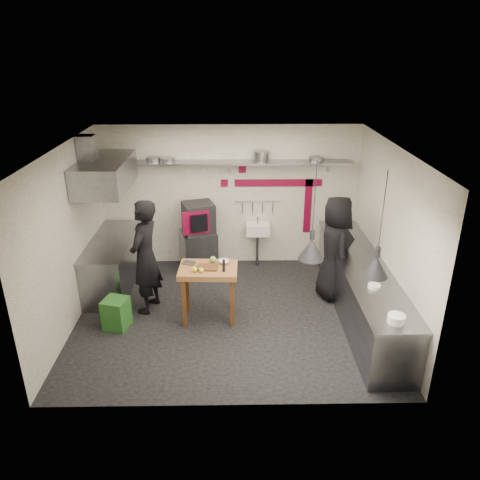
{
  "coord_description": "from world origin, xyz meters",
  "views": [
    {
      "loc": [
        0.06,
        -6.7,
        4.22
      ],
      "look_at": [
        0.17,
        0.3,
        1.24
      ],
      "focal_mm": 35.0,
      "sensor_mm": 36.0,
      "label": 1
    }
  ],
  "objects_px": {
    "prep_table": "(209,293)",
    "chef_right": "(335,248)",
    "combi_oven": "(199,218)",
    "green_bin": "(116,313)",
    "chef_left": "(145,257)",
    "oven_stand": "(199,250)"
  },
  "relations": [
    {
      "from": "combi_oven",
      "to": "prep_table",
      "type": "xyz_separation_m",
      "value": [
        0.26,
        -1.81,
        -0.63
      ]
    },
    {
      "from": "combi_oven",
      "to": "prep_table",
      "type": "relative_size",
      "value": 0.63
    },
    {
      "from": "oven_stand",
      "to": "chef_left",
      "type": "relative_size",
      "value": 0.41
    },
    {
      "from": "oven_stand",
      "to": "green_bin",
      "type": "bearing_deg",
      "value": -137.42
    },
    {
      "from": "oven_stand",
      "to": "chef_left",
      "type": "height_order",
      "value": "chef_left"
    },
    {
      "from": "green_bin",
      "to": "prep_table",
      "type": "distance_m",
      "value": 1.5
    },
    {
      "from": "combi_oven",
      "to": "chef_right",
      "type": "height_order",
      "value": "chef_right"
    },
    {
      "from": "combi_oven",
      "to": "chef_right",
      "type": "distance_m",
      "value": 2.68
    },
    {
      "from": "green_bin",
      "to": "chef_right",
      "type": "distance_m",
      "value": 3.8
    },
    {
      "from": "green_bin",
      "to": "oven_stand",
      "type": "bearing_deg",
      "value": 60.45
    },
    {
      "from": "chef_left",
      "to": "chef_right",
      "type": "xyz_separation_m",
      "value": [
        3.2,
        0.39,
        -0.04
      ]
    },
    {
      "from": "green_bin",
      "to": "chef_right",
      "type": "height_order",
      "value": "chef_right"
    },
    {
      "from": "green_bin",
      "to": "prep_table",
      "type": "height_order",
      "value": "prep_table"
    },
    {
      "from": "prep_table",
      "to": "chef_right",
      "type": "xyz_separation_m",
      "value": [
        2.16,
        0.69,
        0.47
      ]
    },
    {
      "from": "combi_oven",
      "to": "chef_right",
      "type": "bearing_deg",
      "value": -42.87
    },
    {
      "from": "green_bin",
      "to": "chef_left",
      "type": "xyz_separation_m",
      "value": [
        0.42,
        0.55,
        0.72
      ]
    },
    {
      "from": "prep_table",
      "to": "green_bin",
      "type": "bearing_deg",
      "value": -167.74
    },
    {
      "from": "combi_oven",
      "to": "prep_table",
      "type": "height_order",
      "value": "combi_oven"
    },
    {
      "from": "chef_right",
      "to": "green_bin",
      "type": "bearing_deg",
      "value": 97.46
    },
    {
      "from": "prep_table",
      "to": "chef_right",
      "type": "distance_m",
      "value": 2.31
    },
    {
      "from": "chef_left",
      "to": "chef_right",
      "type": "height_order",
      "value": "chef_left"
    },
    {
      "from": "green_bin",
      "to": "chef_left",
      "type": "bearing_deg",
      "value": 52.75
    }
  ]
}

